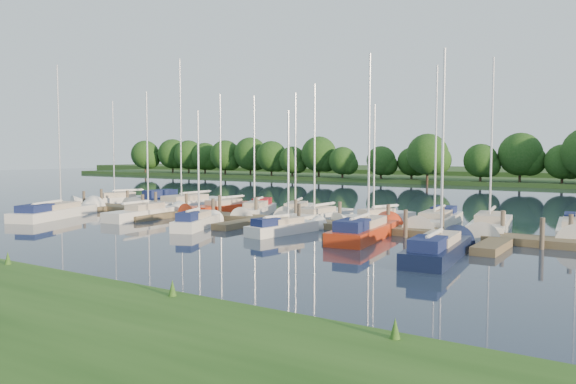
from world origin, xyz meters
The scene contains 22 objects.
ground centered at (0.00, 0.00, 0.00)m, with size 260.00×260.00×0.00m, color #1B2437.
dock centered at (0.00, 7.31, 0.20)m, with size 40.00×6.00×0.40m.
mooring_pilings centered at (0.00, 8.43, 0.60)m, with size 38.24×2.84×2.00m.
far_shore centered at (0.00, 75.00, 0.30)m, with size 180.00×30.00×0.60m, color #263F18.
distant_hill centered at (0.00, 100.00, 0.70)m, with size 220.00×40.00×1.40m, color #2A4C21.
treeline centered at (1.06, 62.15, 4.18)m, with size 147.76×9.55×8.22m.
sailboat_n_0 centered at (-19.19, 11.27, 0.28)m, with size 4.25×7.61×10.01m.
motorboat centered at (-14.86, 12.24, 0.38)m, with size 2.35×6.23×1.88m.
sailboat_n_2 centered at (-11.47, 11.94, 0.28)m, with size 2.58×10.51×13.29m.
sailboat_n_3 centered at (-6.36, 11.14, 0.28)m, with size 2.36×7.74×9.88m.
sailboat_n_4 centered at (-3.21, 11.29, 0.32)m, with size 3.95×7.34×9.54m.
sailboat_n_5 centered at (-0.70, 13.15, 0.27)m, with size 4.05×7.61×9.74m.
sailboat_n_6 centered at (2.58, 10.64, 0.27)m, with size 2.11×7.89×9.97m.
sailboat_n_7 centered at (6.62, 11.95, 0.27)m, with size 3.62×6.49×8.50m.
sailboat_n_8 centered at (10.65, 12.50, 0.31)m, with size 2.72×8.64×10.80m.
sailboat_n_9 centered at (14.37, 11.38, 0.28)m, with size 2.96×8.60×10.92m.
sailboat_s_0 centered at (-14.97, 2.09, 0.32)m, with size 4.91×9.33×11.82m.
sailboat_s_1 centered at (-8.73, 5.12, 0.28)m, with size 2.30×7.56×9.71m.
sailboat_s_2 centered at (-1.91, 3.15, 0.33)m, with size 3.17×5.96×7.94m.
sailboat_s_3 centered at (4.15, 4.19, 0.31)m, with size 2.28×5.98×7.70m.
sailboat_s_4 centered at (9.04, 5.15, 0.33)m, with size 2.84×8.54×10.86m.
sailboat_s_5 centered at (14.42, 1.56, 0.33)m, with size 2.45×7.84×10.01m.
Camera 1 is at (22.57, -23.63, 4.84)m, focal length 35.00 mm.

